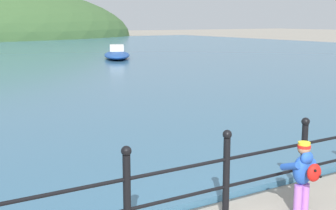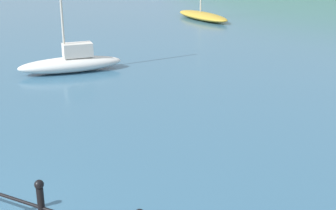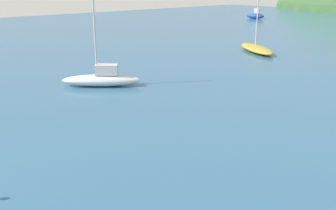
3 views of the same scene
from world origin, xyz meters
name	(u,v)px [view 2 (image 2 of 3)]	position (x,y,z in m)	size (l,w,h in m)	color
water	(328,3)	(0.00, 32.00, 0.05)	(80.00, 60.00, 0.10)	#386684
boat_far_right	(202,15)	(-4.57, 20.68, 0.32)	(4.14, 3.26, 4.93)	gold
boat_mid_harbor	(71,62)	(-3.96, 8.99, 0.42)	(2.79, 3.00, 4.04)	silver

